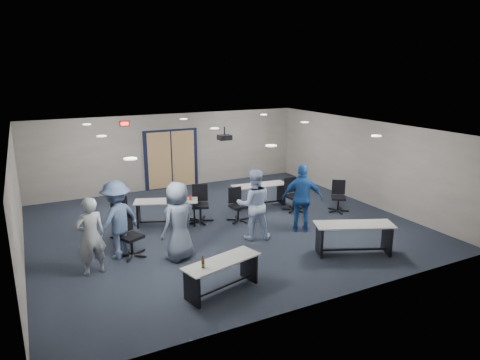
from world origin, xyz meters
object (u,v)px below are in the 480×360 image
person_plaid (178,221)px  person_back (117,220)px  chair_back_b (200,204)px  table_front_left (222,270)px  table_back_left (167,208)px  table_back_right (259,191)px  chair_loose_left (131,235)px  chair_loose_right (339,197)px  person_lightblue (254,204)px  person_navy (302,198)px  chair_back_c (238,205)px  chair_back_d (294,195)px  chair_back_a (124,219)px  person_gray (91,236)px  table_front_right (354,233)px

person_plaid → person_back: same height
chair_back_b → person_back: 2.91m
table_front_left → table_back_left: table_front_left is taller
table_back_right → chair_loose_left: size_ratio=1.71×
chair_loose_right → person_lightblue: 3.41m
chair_loose_left → person_navy: size_ratio=0.57×
chair_back_c → chair_back_d: size_ratio=0.95×
chair_back_b → chair_loose_right: chair_back_b is taller
chair_back_c → chair_loose_left: 3.43m
chair_back_a → person_navy: (4.38, -1.62, 0.39)m
table_back_left → table_back_right: size_ratio=1.02×
table_back_right → table_front_left: bearing=-121.9°
person_gray → person_back: person_back is taller
chair_back_b → chair_loose_right: bearing=6.1°
table_back_right → person_navy: (-0.05, -2.39, 0.43)m
chair_loose_left → person_lightblue: person_lightblue is taller
table_back_right → chair_loose_right: bearing=-34.7°
table_front_left → person_navy: size_ratio=0.93×
table_front_right → chair_back_a: 5.74m
chair_back_a → chair_back_c: 3.21m
person_plaid → person_back: bearing=-58.5°
chair_back_c → person_plaid: bearing=-147.5°
person_back → table_front_left: bearing=89.9°
table_front_left → table_back_right: 5.48m
chair_back_b → chair_back_d: bearing=13.4°
table_front_left → table_back_right: table_front_left is taller
chair_back_d → chair_back_c: bearing=179.9°
chair_loose_left → person_back: person_back is taller
chair_back_b → person_plaid: (-1.34, -2.04, 0.38)m
table_front_right → person_gray: person_gray is taller
chair_back_b → chair_loose_left: size_ratio=1.01×
table_back_right → chair_loose_left: 4.90m
chair_loose_left → person_navy: bearing=-30.7°
chair_back_a → chair_back_d: (5.14, -0.12, -0.02)m
table_front_left → chair_loose_left: 2.72m
person_back → table_back_left: bearing=-166.9°
person_back → person_gray: bearing=11.2°
chair_back_b → chair_back_d: 2.95m
person_plaid → person_back: 1.42m
table_front_right → chair_back_a: (-4.63, 3.39, 0.02)m
table_back_right → chair_back_b: bearing=-161.9°
chair_back_c → chair_back_b: bearing=154.2°
table_back_right → chair_back_c: 1.54m
chair_back_b → person_gray: size_ratio=0.62×
chair_back_a → chair_back_c: chair_back_a is taller
person_gray → person_navy: (5.40, 0.02, 0.06)m
table_back_right → chair_loose_left: (-4.51, -1.92, 0.04)m
table_front_left → table_front_right: 3.53m
chair_loose_right → person_lightblue: size_ratio=0.52×
chair_back_a → person_plaid: (0.87, -1.77, 0.39)m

